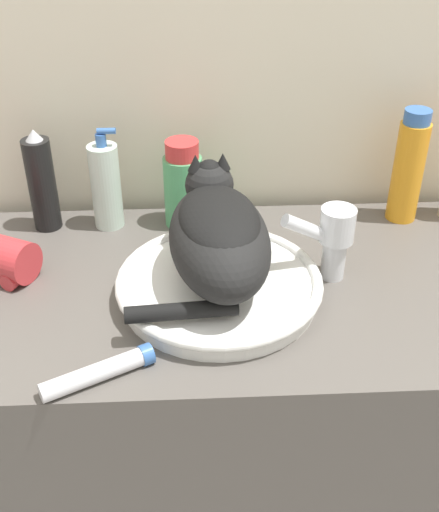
% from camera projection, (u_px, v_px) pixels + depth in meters
% --- Properties ---
extents(wall_back, '(8.00, 0.05, 2.40)m').
position_uv_depth(wall_back, '(227.00, 23.00, 1.25)').
color(wall_back, beige).
rests_on(wall_back, ground_plane).
extents(vanity_counter, '(1.10, 0.57, 0.82)m').
position_uv_depth(vanity_counter, '(234.00, 435.00, 1.40)').
color(vanity_counter, '#56514C').
rests_on(vanity_counter, ground_plane).
extents(sink_basin, '(0.36, 0.36, 0.04)m').
position_uv_depth(sink_basin, '(219.00, 285.00, 1.13)').
color(sink_basin, white).
rests_on(sink_basin, vanity_counter).
extents(cat, '(0.25, 0.32, 0.18)m').
position_uv_depth(cat, '(218.00, 233.00, 1.08)').
color(cat, black).
rests_on(cat, sink_basin).
extents(faucet, '(0.14, 0.07, 0.15)m').
position_uv_depth(faucet, '(332.00, 237.00, 1.14)').
color(faucet, silver).
rests_on(faucet, vanity_counter).
extents(soap_pump_bottle, '(0.06, 0.06, 0.21)m').
position_uv_depth(soap_pump_bottle, '(106.00, 186.00, 1.30)').
color(soap_pump_bottle, silver).
rests_on(soap_pump_bottle, vanity_counter).
extents(shampoo_bottle_tall, '(0.06, 0.06, 0.24)m').
position_uv_depth(shampoo_bottle_tall, '(409.00, 168.00, 1.31)').
color(shampoo_bottle_tall, orange).
rests_on(shampoo_bottle_tall, vanity_counter).
extents(mouthwash_bottle, '(0.08, 0.08, 0.18)m').
position_uv_depth(mouthwash_bottle, '(183.00, 185.00, 1.30)').
color(mouthwash_bottle, '#4CA366').
rests_on(mouthwash_bottle, vanity_counter).
extents(hairspray_can_black, '(0.06, 0.06, 0.21)m').
position_uv_depth(hairspray_can_black, '(42.00, 183.00, 1.29)').
color(hairspray_can_black, black).
rests_on(hairspray_can_black, vanity_counter).
extents(cream_tube, '(0.17, 0.11, 0.03)m').
position_uv_depth(cream_tube, '(100.00, 372.00, 0.96)').
color(cream_tube, silver).
rests_on(cream_tube, vanity_counter).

